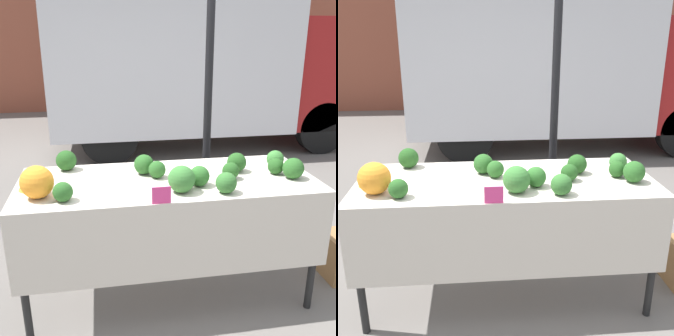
{
  "view_description": "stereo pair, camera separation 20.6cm",
  "coord_description": "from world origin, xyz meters",
  "views": [
    {
      "loc": [
        -0.43,
        -2.49,
        1.87
      ],
      "look_at": [
        0.0,
        0.0,
        0.99
      ],
      "focal_mm": 42.0,
      "sensor_mm": 36.0,
      "label": 1
    },
    {
      "loc": [
        -0.22,
        -2.52,
        1.87
      ],
      "look_at": [
        0.0,
        0.0,
        0.99
      ],
      "focal_mm": 42.0,
      "sensor_mm": 36.0,
      "label": 2
    }
  ],
  "objects": [
    {
      "name": "orange_cauliflower",
      "position": [
        -0.83,
        -0.18,
        1.02
      ],
      "size": [
        0.2,
        0.2,
        0.2
      ],
      "color": "orange",
      "rests_on": "market_table"
    },
    {
      "name": "tent_pole",
      "position": [
        0.5,
        0.84,
        1.23
      ],
      "size": [
        0.07,
        0.07,
        2.47
      ],
      "color": "black",
      "rests_on": "ground_plane"
    },
    {
      "name": "broccoli_head_6",
      "position": [
        -0.7,
        0.31,
        0.99
      ],
      "size": [
        0.15,
        0.15,
        0.15
      ],
      "color": "#23511E",
      "rests_on": "market_table"
    },
    {
      "name": "broccoli_head_2",
      "position": [
        -0.68,
        -0.27,
        0.97
      ],
      "size": [
        0.12,
        0.12,
        0.12
      ],
      "color": "#285B23",
      "rests_on": "market_table"
    },
    {
      "name": "market_table",
      "position": [
        0.0,
        -0.07,
        0.8
      ],
      "size": [
        2.03,
        0.82,
        0.91
      ],
      "color": "beige",
      "rests_on": "ground_plane"
    },
    {
      "name": "broccoli_head_1",
      "position": [
        0.18,
        -0.16,
        0.98
      ],
      "size": [
        0.13,
        0.13,
        0.13
      ],
      "color": "#2D6628",
      "rests_on": "market_table"
    },
    {
      "name": "broccoli_head_10",
      "position": [
        0.32,
        -0.3,
        0.98
      ],
      "size": [
        0.13,
        0.13,
        0.13
      ],
      "color": "#336B2D",
      "rests_on": "market_table"
    },
    {
      "name": "broccoli_head_3",
      "position": [
        -0.15,
        0.13,
        0.99
      ],
      "size": [
        0.14,
        0.14,
        0.14
      ],
      "color": "#285B23",
      "rests_on": "market_table"
    },
    {
      "name": "broccoli_head_0",
      "position": [
        0.83,
        0.12,
        0.98
      ],
      "size": [
        0.13,
        0.13,
        0.13
      ],
      "color": "#387533",
      "rests_on": "market_table"
    },
    {
      "name": "broccoli_head_9",
      "position": [
        -0.07,
        0.04,
        0.97
      ],
      "size": [
        0.12,
        0.12,
        0.12
      ],
      "color": "#285B23",
      "rests_on": "market_table"
    },
    {
      "name": "parked_truck",
      "position": [
        1.18,
        4.02,
        1.48
      ],
      "size": [
        5.01,
        2.02,
        2.77
      ],
      "color": "silver",
      "rests_on": "ground_plane"
    },
    {
      "name": "broccoli_head_11",
      "position": [
        0.42,
        -0.07,
        0.97
      ],
      "size": [
        0.12,
        0.12,
        0.12
      ],
      "color": "#23511E",
      "rests_on": "market_table"
    },
    {
      "name": "broccoli_head_4",
      "position": [
        0.77,
        -0.03,
        0.97
      ],
      "size": [
        0.11,
        0.11,
        0.11
      ],
      "color": "#23511E",
      "rests_on": "market_table"
    },
    {
      "name": "price_sign",
      "position": [
        -0.11,
        -0.4,
        0.97
      ],
      "size": [
        0.11,
        0.01,
        0.1
      ],
      "color": "#E53D84",
      "rests_on": "market_table"
    },
    {
      "name": "broccoli_head_7",
      "position": [
        0.51,
        0.07,
        0.98
      ],
      "size": [
        0.14,
        0.14,
        0.14
      ],
      "color": "#23511E",
      "rests_on": "market_table"
    },
    {
      "name": "broccoli_head_8",
      "position": [
        0.04,
        -0.24,
        1.0
      ],
      "size": [
        0.17,
        0.17,
        0.17
      ],
      "color": "#387533",
      "rests_on": "market_table"
    },
    {
      "name": "ground_plane",
      "position": [
        0.0,
        0.0,
        0.0
      ],
      "size": [
        40.0,
        40.0,
        0.0
      ],
      "primitive_type": "plane",
      "color": "slate"
    },
    {
      "name": "broccoli_head_5",
      "position": [
        0.85,
        -0.13,
        0.99
      ],
      "size": [
        0.15,
        0.15,
        0.15
      ],
      "color": "#285B23",
      "rests_on": "market_table"
    },
    {
      "name": "romanesco_head",
      "position": [
        -0.9,
        -0.03,
        0.97
      ],
      "size": [
        0.15,
        0.15,
        0.12
      ],
      "color": "#93B238",
      "rests_on": "market_table"
    }
  ]
}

